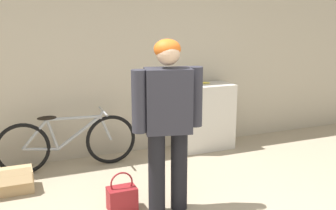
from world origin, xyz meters
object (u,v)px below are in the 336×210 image
(cardboard_box, at_px, (7,182))
(bicycle, at_px, (68,142))
(person, at_px, (168,114))
(handbag, at_px, (122,198))
(banana, at_px, (198,83))

(cardboard_box, bearing_deg, bicycle, 29.98)
(cardboard_box, bearing_deg, person, -35.69)
(handbag, height_order, cardboard_box, handbag)
(bicycle, relative_size, banana, 4.92)
(bicycle, bearing_deg, banana, 5.24)
(banana, bearing_deg, person, -125.18)
(person, distance_m, bicycle, 1.69)
(handbag, bearing_deg, cardboard_box, 140.14)
(bicycle, relative_size, cardboard_box, 3.23)
(handbag, relative_size, cardboard_box, 0.75)
(bicycle, bearing_deg, person, -61.55)
(person, xyz_separation_m, handbag, (-0.40, 0.17, -0.82))
(person, distance_m, banana, 1.85)
(person, height_order, cardboard_box, person)
(person, height_order, bicycle, person)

